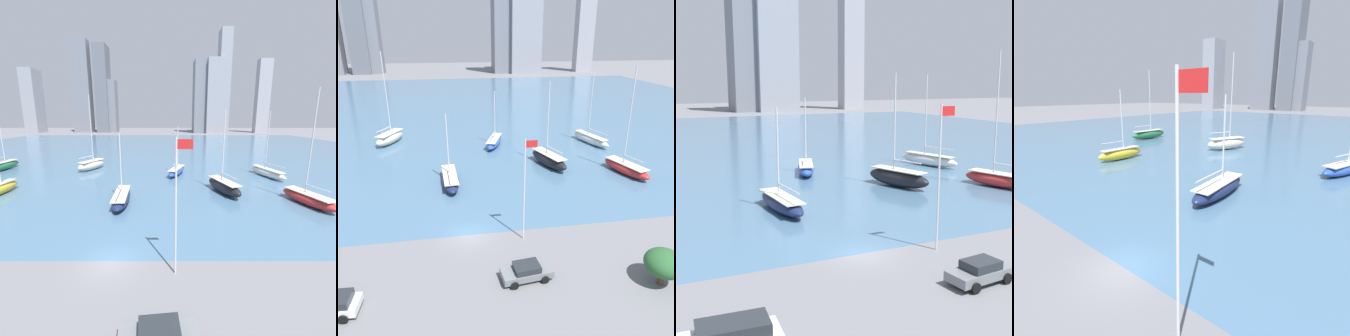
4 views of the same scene
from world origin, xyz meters
The scene contains 11 objects.
ground_plane centered at (0.00, 0.00, 0.00)m, with size 500.00×500.00×0.00m, color slate.
harbor_water centered at (0.00, 70.00, 0.00)m, with size 180.00×140.00×0.00m.
flag_pole centered at (5.54, -1.55, 5.88)m, with size 1.24×0.14×10.80m.
distant_city_skyline centered at (-11.41, 168.82, 29.62)m, with size 189.40×24.77×74.85m.
sailboat_black centered at (14.02, 18.03, 1.13)m, with size 5.04×9.23×13.36m.
sailboat_red centered at (24.77, 12.90, 0.97)m, with size 4.94×9.16×15.95m.
sailboat_navy centered at (-1.83, 13.53, 0.82)m, with size 2.97×9.50×9.95m.
sailboat_blue centered at (6.76, 30.04, 0.83)m, with size 5.01×9.26×10.25m.
sailboat_cream centered at (-13.19, 34.90, 1.21)m, with size 5.61×8.58×17.10m.
sailboat_white centered at (25.57, 28.27, 0.96)m, with size 4.69×10.39×13.37m.
sailboat_green centered at (-33.80, 34.43, 1.08)m, with size 2.97×9.48×15.27m.
Camera 1 is at (4.90, -17.10, 12.11)m, focal length 24.00 mm.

